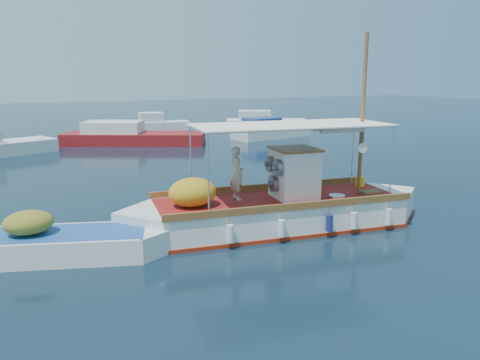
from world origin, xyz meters
name	(u,v)px	position (x,y,z in m)	size (l,w,h in m)	color
ground	(265,224)	(0.00, 0.00, 0.00)	(160.00, 160.00, 0.00)	black
fishing_caique	(277,210)	(0.18, -0.43, 0.54)	(10.08, 3.66, 6.19)	white
dinghy	(59,246)	(-6.24, -0.22, 0.31)	(5.78, 2.92, 1.48)	white
bg_boat_n	(130,137)	(-0.08, 20.03, 0.49)	(9.96, 6.71, 1.80)	maroon
bg_boat_ne	(269,132)	(10.35, 18.93, 0.49)	(6.46, 3.38, 1.80)	silver
bg_boat_e	(264,123)	(13.23, 25.28, 0.49)	(7.67, 5.35, 1.80)	silver
bg_boat_far_n	(158,125)	(3.88, 27.21, 0.49)	(5.24, 2.55, 1.80)	silver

